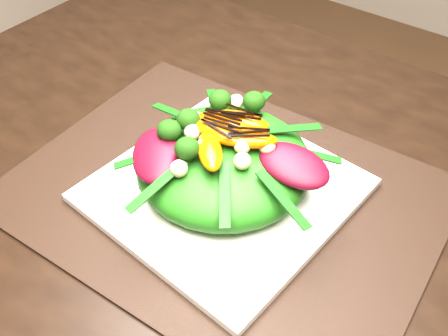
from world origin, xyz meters
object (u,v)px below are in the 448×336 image
Objects in this scene: placemat at (224,194)px; plate_base at (224,190)px; salad_bowl at (224,182)px; dining_table at (399,333)px; lettuce_mound at (224,163)px; orange_segment at (231,116)px.

placemat is 0.01m from plate_base.
salad_bowl reaches higher than plate_base.
dining_table is at bearing -7.51° from salad_bowl.
plate_base is at bearing 0.00° from lettuce_mound.
orange_segment reaches higher than plate_base.
dining_table reaches higher than plate_base.
plate_base reaches higher than placemat.
orange_segment reaches higher than salad_bowl.
orange_segment is at bearing 114.00° from salad_bowl.
dining_table is 3.22× the size of placemat.
lettuce_mound is at bearing 0.00° from placemat.
orange_segment is at bearing 165.63° from dining_table.
orange_segment reaches higher than placemat.
lettuce_mound reaches higher than placemat.
dining_table is 7.84× the size of lettuce_mound.
plate_base is (-0.25, 0.03, 0.03)m from dining_table.
salad_bowl reaches higher than placemat.
placemat is (-0.25, 0.03, 0.02)m from dining_table.
lettuce_mound is 0.06m from orange_segment.
placemat is at bearing 172.49° from dining_table.
dining_table is at bearing -7.51° from lettuce_mound.
salad_bowl is at bearing 0.00° from lettuce_mound.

